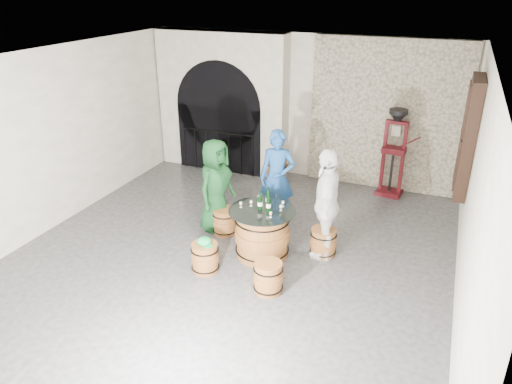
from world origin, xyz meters
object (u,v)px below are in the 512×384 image
at_px(wine_bottle_left, 260,202).
at_px(barrel_stool_near_right, 268,277).
at_px(wine_bottle_center, 269,204).
at_px(wine_bottle_right, 268,198).
at_px(barrel_stool_left, 225,221).
at_px(corking_press, 394,146).
at_px(person_blue, 277,178).
at_px(barrel_table, 262,233).
at_px(side_barrel, 277,173).
at_px(barrel_stool_right, 323,242).
at_px(barrel_stool_near_left, 205,258).
at_px(person_green, 216,186).
at_px(barrel_stool_far, 274,216).
at_px(person_white, 326,204).

bearing_deg(wine_bottle_left, barrel_stool_near_right, -61.39).
height_order(wine_bottle_center, wine_bottle_right, same).
bearing_deg(barrel_stool_left, corking_press, 48.80).
bearing_deg(wine_bottle_left, person_blue, 97.18).
relative_size(barrel_table, wine_bottle_right, 3.38).
xyz_separation_m(wine_bottle_right, side_barrel, (-0.80, 2.70, -0.68)).
distance_m(barrel_stool_right, barrel_stool_near_left, 1.98).
bearing_deg(person_green, barrel_stool_left, -105.67).
height_order(person_blue, side_barrel, person_blue).
bearing_deg(corking_press, barrel_stool_far, -120.60).
bearing_deg(side_barrel, person_green, -97.97).
distance_m(barrel_stool_near_right, wine_bottle_right, 1.40).
distance_m(barrel_table, wine_bottle_left, 0.56).
distance_m(barrel_stool_left, person_white, 1.99).
bearing_deg(wine_bottle_center, wine_bottle_right, 113.07).
bearing_deg(person_blue, side_barrel, 100.43).
height_order(barrel_stool_left, wine_bottle_center, wine_bottle_center).
bearing_deg(person_blue, person_green, -151.62).
relative_size(person_blue, corking_press, 0.97).
bearing_deg(barrel_stool_far, corking_press, 52.76).
bearing_deg(barrel_stool_left, person_blue, 48.30).
height_order(person_green, corking_press, corking_press).
xyz_separation_m(barrel_stool_left, barrel_stool_near_left, (0.25, -1.23, 0.00)).
distance_m(barrel_table, person_white, 1.15).
distance_m(barrel_stool_right, corking_press, 3.12).
height_order(barrel_stool_near_right, person_green, person_green).
relative_size(barrel_stool_left, person_blue, 0.27).
relative_size(wine_bottle_center, corking_press, 0.17).
relative_size(barrel_stool_near_right, wine_bottle_right, 1.49).
xyz_separation_m(person_green, person_blue, (0.91, 0.70, 0.04)).
bearing_deg(barrel_stool_left, wine_bottle_left, -27.31).
distance_m(barrel_stool_near_right, wine_bottle_center, 1.22).
height_order(barrel_stool_far, side_barrel, side_barrel).
xyz_separation_m(barrel_stool_far, person_white, (1.11, -0.60, 0.70)).
bearing_deg(barrel_stool_near_right, person_green, 136.94).
xyz_separation_m(barrel_stool_near_right, wine_bottle_center, (-0.35, 0.91, 0.73)).
distance_m(barrel_table, person_green, 1.32).
bearing_deg(side_barrel, barrel_stool_left, -93.00).
relative_size(barrel_stool_left, barrel_stool_near_right, 1.00).
bearing_deg(wine_bottle_left, barrel_table, -8.35).
relative_size(person_blue, wine_bottle_left, 5.53).
xyz_separation_m(barrel_stool_left, side_barrel, (0.13, 2.44, 0.06)).
relative_size(barrel_table, barrel_stool_left, 2.27).
bearing_deg(barrel_stool_left, barrel_table, -26.51).
bearing_deg(corking_press, person_white, -96.08).
bearing_deg(barrel_stool_left, wine_bottle_right, -15.38).
bearing_deg(person_green, person_blue, -41.67).
relative_size(person_white, side_barrel, 3.13).
height_order(barrel_table, wine_bottle_right, wine_bottle_right).
bearing_deg(person_green, barrel_stool_right, -83.42).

